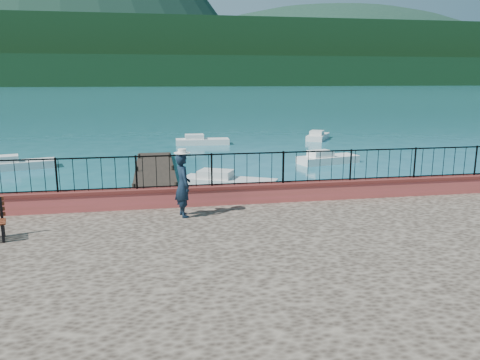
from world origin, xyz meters
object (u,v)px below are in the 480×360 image
object	(u,v)px
boat_1	(229,179)
boat_5	(318,135)
boat_4	(202,139)
person	(183,185)
boat_0	(70,207)
boat_2	(328,156)
boat_3	(17,162)

from	to	relation	value
boat_1	boat_5	bearing A→B (deg)	84.82
boat_1	boat_4	xyz separation A→B (m)	(0.26, 14.50, 0.00)
person	boat_5	bearing A→B (deg)	-40.03
person	boat_0	size ratio (longest dim) A/B	0.40
boat_4	boat_5	world-z (taller)	same
boat_2	boat_4	world-z (taller)	same
boat_0	boat_2	size ratio (longest dim) A/B	1.19
boat_2	boat_5	distance (m)	10.97
boat_0	boat_3	world-z (taller)	same
boat_0	boat_4	bearing A→B (deg)	62.75
boat_4	person	bearing A→B (deg)	-94.75
boat_0	boat_2	xyz separation A→B (m)	(13.17, 8.95, 0.00)
boat_0	person	bearing A→B (deg)	-56.86
person	boat_1	xyz separation A→B (m)	(2.58, 8.22, -1.68)
person	boat_0	bearing A→B (deg)	27.86
boat_5	boat_2	bearing A→B (deg)	-165.52
boat_1	boat_2	xyz separation A→B (m)	(6.78, 5.22, 0.00)
boat_3	boat_4	distance (m)	13.64
boat_4	boat_5	distance (m)	9.73
boat_1	boat_3	size ratio (longest dim) A/B	1.09
boat_0	boat_4	size ratio (longest dim) A/B	1.09
boat_1	boat_4	size ratio (longest dim) A/B	1.08
boat_3	boat_5	size ratio (longest dim) A/B	1.17
person	boat_1	world-z (taller)	person
boat_1	boat_2	distance (m)	8.55
boat_1	boat_2	size ratio (longest dim) A/B	1.18
boat_1	boat_3	xyz separation A→B (m)	(-10.88, 6.63, 0.00)
boat_2	boat_4	size ratio (longest dim) A/B	0.91
boat_1	boat_0	bearing A→B (deg)	-122.66
boat_2	boat_5	bearing A→B (deg)	59.69
boat_3	boat_4	size ratio (longest dim) A/B	1.00
person	boat_0	distance (m)	6.12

